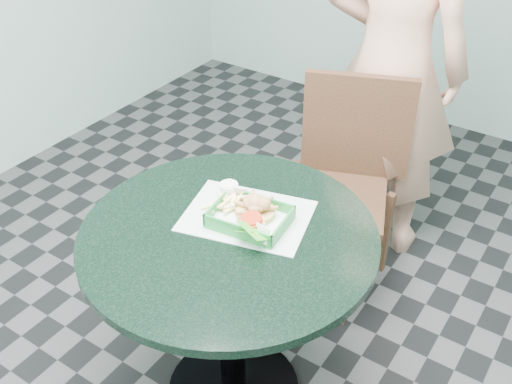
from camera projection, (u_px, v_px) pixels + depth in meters
The scene contains 9 objects.
cafe_table at pixel (230, 278), 1.94m from camera, with size 0.92×0.92×0.75m.
dining_chair at pixel (341, 171), 2.54m from camera, with size 0.46×0.46×0.93m.
diner_person at pixel (397, 27), 2.45m from camera, with size 0.78×0.51×2.13m, color #E5A185.
placemat at pixel (247, 221), 1.90m from camera, with size 0.39×0.29×0.00m, color silver.
food_basket at pixel (250, 225), 1.86m from camera, with size 0.23×0.17×0.05m.
crab_sandwich at pixel (256, 212), 1.86m from camera, with size 0.12×0.12×0.07m.
fries_pile at pixel (230, 205), 1.92m from camera, with size 0.10×0.11×0.04m, color #FFEB94, non-canonical shape.
sauce_ramekin at pixel (234, 191), 1.95m from camera, with size 0.06×0.06×0.03m.
garnish_cup at pixel (250, 231), 1.80m from camera, with size 0.11×0.11×0.05m.
Camera 1 is at (0.86, -1.14, 1.92)m, focal length 42.00 mm.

